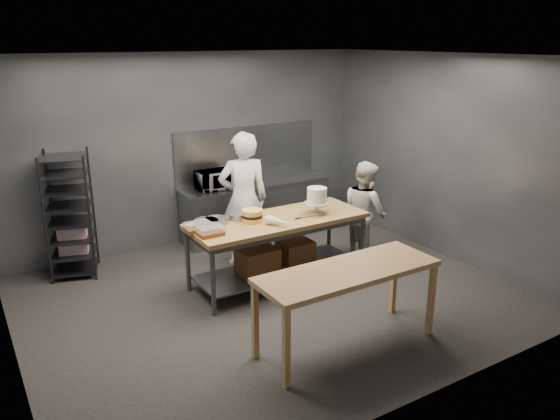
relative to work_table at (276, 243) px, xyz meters
name	(u,v)px	position (x,y,z in m)	size (l,w,h in m)	color
ground	(272,297)	(-0.28, -0.35, -0.57)	(6.00, 6.00, 0.00)	black
back_wall	(191,150)	(-0.28, 2.15, 0.93)	(6.00, 0.04, 3.00)	#4C4F54
work_table	(276,243)	(0.00, 0.00, 0.00)	(2.40, 0.90, 0.92)	olive
near_counter	(348,277)	(-0.19, -1.76, 0.24)	(2.00, 0.70, 0.90)	#986A3F
back_counter	(257,208)	(0.72, 1.83, -0.12)	(2.60, 0.60, 0.90)	slate
splashback_panel	(247,153)	(0.72, 2.13, 0.78)	(2.60, 0.02, 0.90)	slate
speed_rack	(70,216)	(-2.26, 1.75, 0.28)	(0.76, 0.80, 1.75)	black
chef_behind	(243,200)	(-0.06, 0.82, 0.41)	(0.72, 0.47, 1.97)	white
chef_right	(365,212)	(1.53, 0.01, 0.18)	(0.73, 0.57, 1.51)	silver
microwave	(214,180)	(-0.04, 1.83, 0.48)	(0.54, 0.37, 0.30)	black
frosted_cake_stand	(317,197)	(0.57, -0.11, 0.58)	(0.34, 0.34, 0.36)	#BEB298
layer_cake	(252,216)	(-0.33, 0.06, 0.43)	(0.27, 0.27, 0.16)	#F2B44D
cake_pans	(218,220)	(-0.74, 0.23, 0.39)	(0.73, 0.31, 0.07)	gray
piping_bag	(280,222)	(-0.13, -0.29, 0.41)	(0.12, 0.12, 0.38)	white
offset_spatula	(303,218)	(0.32, -0.17, 0.35)	(0.36, 0.02, 0.02)	slate
pastry_clamshells	(204,229)	(-1.04, -0.03, 0.40)	(0.38, 0.44, 0.11)	#9F601F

